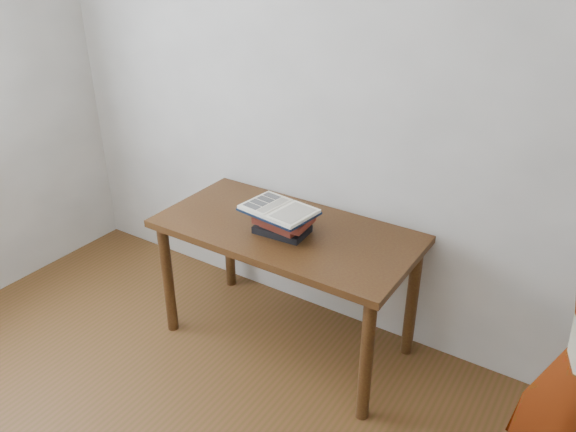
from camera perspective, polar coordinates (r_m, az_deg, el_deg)
The scene contains 3 objects.
desk at distance 2.84m, azimuth -0.19°, elevation -2.99°, with size 1.31×0.65×0.70m.
book_stack at distance 2.72m, azimuth -0.50°, elevation -0.65°, with size 0.28×0.20×0.12m.
open_book at distance 2.67m, azimuth -0.94°, elevation 0.63°, with size 0.37×0.28×0.03m.
Camera 1 is at (1.37, -0.67, 2.03)m, focal length 35.00 mm.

